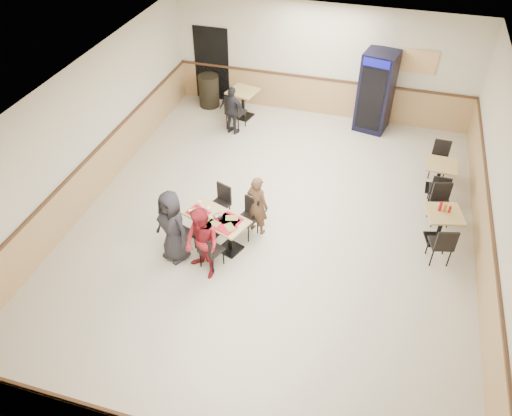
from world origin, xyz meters
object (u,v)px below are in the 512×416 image
(side_table_near, at_px, (442,222))
(back_table, at_px, (243,99))
(lone_diner, at_px, (233,111))
(main_table, at_px, (217,226))
(diner_man_opposite, at_px, (257,205))
(trash_bin, at_px, (209,91))
(diner_woman_left, at_px, (173,226))
(pepsi_cooler, at_px, (376,92))
(diner_woman_right, at_px, (202,244))
(side_table_far, at_px, (439,173))

(side_table_near, distance_m, back_table, 6.36)
(side_table_near, bearing_deg, lone_diner, 151.85)
(main_table, xyz_separation_m, lone_diner, (-1.02, 4.07, 0.20))
(diner_man_opposite, distance_m, trash_bin, 5.49)
(diner_man_opposite, distance_m, side_table_near, 3.60)
(diner_woman_left, xyz_separation_m, diner_man_opposite, (1.29, 1.15, -0.10))
(diner_man_opposite, relative_size, trash_bin, 1.47)
(lone_diner, bearing_deg, pepsi_cooler, -145.09)
(diner_woman_right, distance_m, lone_diner, 5.01)
(diner_man_opposite, distance_m, side_table_far, 4.24)
(diner_woman_right, height_order, side_table_near, diner_woman_right)
(lone_diner, height_order, pepsi_cooler, pepsi_cooler)
(side_table_near, bearing_deg, side_table_far, 91.70)
(lone_diner, height_order, side_table_far, lone_diner)
(side_table_near, relative_size, back_table, 0.92)
(diner_woman_right, bearing_deg, side_table_near, 58.99)
(diner_man_opposite, xyz_separation_m, side_table_far, (3.47, 2.43, -0.20))
(trash_bin, bearing_deg, diner_woman_right, -70.56)
(pepsi_cooler, bearing_deg, trash_bin, -167.67)
(main_table, height_order, diner_woman_left, diner_woman_left)
(side_table_near, bearing_deg, diner_woman_right, -152.95)
(side_table_far, bearing_deg, diner_woman_left, -143.14)
(lone_diner, bearing_deg, main_table, 118.60)
(diner_woman_left, relative_size, pepsi_cooler, 0.73)
(side_table_far, bearing_deg, trash_bin, 159.77)
(diner_woman_left, bearing_deg, lone_diner, 119.24)
(diner_man_opposite, relative_size, back_table, 1.51)
(lone_diner, bearing_deg, diner_woman_right, 116.60)
(diner_man_opposite, xyz_separation_m, back_table, (-1.67, 4.38, -0.14))
(back_table, bearing_deg, diner_woman_right, -79.71)
(lone_diner, xyz_separation_m, side_table_far, (5.14, -1.07, -0.18))
(pepsi_cooler, bearing_deg, diner_woman_left, -105.54)
(diner_woman_left, height_order, side_table_near, diner_woman_left)
(main_table, relative_size, diner_man_opposite, 1.05)
(pepsi_cooler, xyz_separation_m, trash_bin, (-4.55, -0.04, -0.59))
(side_table_far, distance_m, pepsi_cooler, 2.96)
(side_table_near, relative_size, pepsi_cooler, 0.39)
(diner_woman_right, relative_size, diner_man_opposite, 1.11)
(main_table, relative_size, back_table, 1.60)
(side_table_far, height_order, back_table, back_table)
(diner_woman_right, bearing_deg, diner_man_opposite, 98.07)
(diner_man_opposite, bearing_deg, side_table_far, -126.49)
(diner_woman_left, distance_m, trash_bin, 6.07)
(diner_woman_left, xyz_separation_m, diner_woman_right, (0.67, -0.25, -0.02))
(back_table, relative_size, pepsi_cooler, 0.42)
(lone_diner, xyz_separation_m, trash_bin, (-1.11, 1.24, -0.20))
(main_table, xyz_separation_m, pepsi_cooler, (2.41, 5.35, 0.59))
(diner_woman_left, height_order, diner_woman_right, diner_woman_left)
(diner_woman_left, distance_m, side_table_far, 5.96)
(main_table, relative_size, side_table_far, 2.01)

